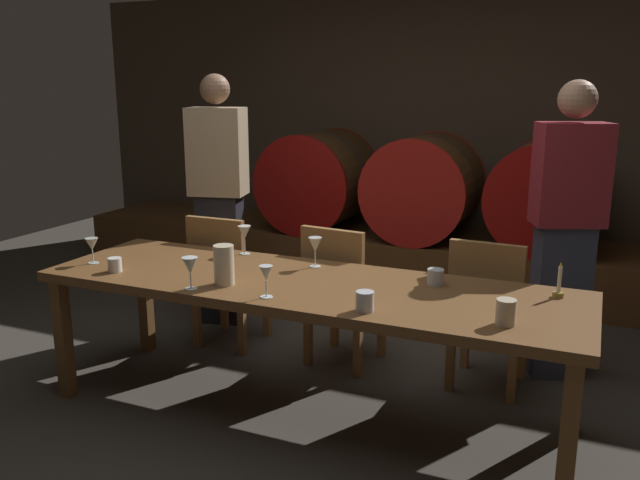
{
  "coord_description": "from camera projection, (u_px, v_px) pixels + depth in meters",
  "views": [
    {
      "loc": [
        1.33,
        -2.94,
        1.7
      ],
      "look_at": [
        0.04,
        0.02,
        0.91
      ],
      "focal_mm": 36.57,
      "sensor_mm": 36.0,
      "label": 1
    }
  ],
  "objects": [
    {
      "name": "wine_glass_left",
      "position": [
        244.0,
        233.0,
        3.76
      ],
      "size": [
        0.08,
        0.08,
        0.17
      ],
      "color": "silver",
      "rests_on": "dining_table"
    },
    {
      "name": "chair_left",
      "position": [
        225.0,
        274.0,
        4.21
      ],
      "size": [
        0.4,
        0.4,
        0.88
      ],
      "rotation": [
        0.0,
        0.0,
        3.15
      ],
      "color": "olive",
      "rests_on": "ground"
    },
    {
      "name": "guest_right",
      "position": [
        566.0,
        230.0,
        3.7
      ],
      "size": [
        0.44,
        0.36,
        1.71
      ],
      "rotation": [
        0.0,
        0.0,
        3.51
      ],
      "color": "#33384C",
      "rests_on": "ground"
    },
    {
      "name": "cup_far_left",
      "position": [
        115.0,
        265.0,
        3.43
      ],
      "size": [
        0.07,
        0.07,
        0.08
      ],
      "primitive_type": "cylinder",
      "color": "white",
      "rests_on": "dining_table"
    },
    {
      "name": "back_wall",
      "position": [
        444.0,
        133.0,
        5.84
      ],
      "size": [
        7.15,
        0.24,
        2.51
      ],
      "primitive_type": "cube",
      "color": "#473A2D",
      "rests_on": "ground"
    },
    {
      "name": "cup_far_right",
      "position": [
        506.0,
        312.0,
        2.67
      ],
      "size": [
        0.08,
        0.08,
        0.11
      ],
      "primitive_type": "cylinder",
      "color": "beige",
      "rests_on": "dining_table"
    },
    {
      "name": "ground_plane",
      "position": [
        312.0,
        403.0,
        3.54
      ],
      "size": [
        9.29,
        9.29,
        0.0
      ],
      "primitive_type": "plane",
      "color": "#3F3A33"
    },
    {
      "name": "barrel_shelf",
      "position": [
        424.0,
        260.0,
        5.6
      ],
      "size": [
        6.43,
        0.9,
        0.42
      ],
      "primitive_type": "cube",
      "color": "brown",
      "rests_on": "ground"
    },
    {
      "name": "wine_glass_far_right",
      "position": [
        266.0,
        274.0,
        3.0
      ],
      "size": [
        0.06,
        0.06,
        0.15
      ],
      "color": "white",
      "rests_on": "dining_table"
    },
    {
      "name": "wine_glass_far_left",
      "position": [
        92.0,
        245.0,
        3.58
      ],
      "size": [
        0.07,
        0.07,
        0.14
      ],
      "color": "silver",
      "rests_on": "dining_table"
    },
    {
      "name": "wine_glass_center",
      "position": [
        190.0,
        266.0,
        3.13
      ],
      "size": [
        0.08,
        0.08,
        0.16
      ],
      "color": "white",
      "rests_on": "dining_table"
    },
    {
      "name": "candle_center",
      "position": [
        559.0,
        288.0,
        3.02
      ],
      "size": [
        0.05,
        0.05,
        0.17
      ],
      "color": "olive",
      "rests_on": "dining_table"
    },
    {
      "name": "cup_center_left",
      "position": [
        365.0,
        301.0,
        2.84
      ],
      "size": [
        0.08,
        0.08,
        0.09
      ],
      "primitive_type": "cylinder",
      "color": "silver",
      "rests_on": "dining_table"
    },
    {
      "name": "wine_barrel_left",
      "position": [
        320.0,
        180.0,
        5.83
      ],
      "size": [
        0.86,
        0.91,
        0.86
      ],
      "color": "#513319",
      "rests_on": "barrel_shelf"
    },
    {
      "name": "wine_barrel_right",
      "position": [
        548.0,
        194.0,
        5.08
      ],
      "size": [
        0.86,
        0.91,
        0.86
      ],
      "color": "brown",
      "rests_on": "barrel_shelf"
    },
    {
      "name": "dining_table",
      "position": [
        305.0,
        293.0,
        3.29
      ],
      "size": [
        2.75,
        0.82,
        0.72
      ],
      "color": "brown",
      "rests_on": "ground"
    },
    {
      "name": "wine_barrel_center",
      "position": [
        425.0,
        186.0,
        5.46
      ],
      "size": [
        0.86,
        0.91,
        0.86
      ],
      "color": "brown",
      "rests_on": "barrel_shelf"
    },
    {
      "name": "chair_right",
      "position": [
        488.0,
        308.0,
        3.59
      ],
      "size": [
        0.42,
        0.42,
        0.88
      ],
      "rotation": [
        0.0,
        0.0,
        3.09
      ],
      "color": "olive",
      "rests_on": "ground"
    },
    {
      "name": "wine_glass_right",
      "position": [
        315.0,
        246.0,
        3.5
      ],
      "size": [
        0.07,
        0.07,
        0.16
      ],
      "color": "white",
      "rests_on": "dining_table"
    },
    {
      "name": "cup_center_right",
      "position": [
        436.0,
        277.0,
        3.21
      ],
      "size": [
        0.08,
        0.08,
        0.08
      ],
      "primitive_type": "cylinder",
      "color": "silver",
      "rests_on": "dining_table"
    },
    {
      "name": "chair_center",
      "position": [
        340.0,
        289.0,
        3.91
      ],
      "size": [
        0.44,
        0.44,
        0.88
      ],
      "rotation": [
        0.0,
        0.0,
        3.03
      ],
      "color": "olive",
      "rests_on": "ground"
    },
    {
      "name": "guest_left",
      "position": [
        219.0,
        199.0,
        4.57
      ],
      "size": [
        0.43,
        0.32,
        1.76
      ],
      "rotation": [
        0.0,
        0.0,
        3.38
      ],
      "color": "black",
      "rests_on": "ground"
    },
    {
      "name": "pitcher",
      "position": [
        224.0,
        265.0,
        3.2
      ],
      "size": [
        0.1,
        0.1,
        0.2
      ],
      "color": "beige",
      "rests_on": "dining_table"
    }
  ]
}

